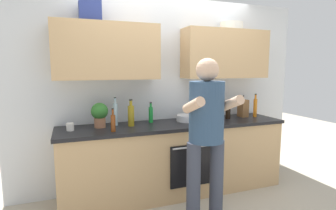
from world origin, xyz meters
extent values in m
plane|color=#B2A893|center=(0.00, 0.00, 0.00)|extent=(12.00, 12.00, 0.00)
cube|color=silver|center=(0.00, 0.36, 1.25)|extent=(4.00, 0.06, 2.50)
cube|color=tan|center=(-0.80, 0.17, 1.77)|extent=(1.21, 0.32, 0.65)
cube|color=tan|center=(0.80, 0.17, 1.77)|extent=(1.21, 0.32, 0.65)
cylinder|color=silver|center=(0.88, 0.17, 2.15)|extent=(0.31, 0.31, 0.10)
cube|color=navy|center=(-0.97, 0.17, 2.21)|extent=(0.24, 0.20, 0.22)
cube|color=tan|center=(0.00, 0.00, 0.43)|extent=(2.80, 0.60, 0.86)
cube|color=black|center=(0.00, 0.00, 0.88)|extent=(2.84, 0.64, 0.04)
cube|color=black|center=(0.09, -0.31, 0.45)|extent=(0.56, 0.02, 0.50)
cylinder|color=silver|center=(0.09, -0.33, 0.68)|extent=(0.52, 0.02, 0.02)
cylinder|color=#383D4C|center=(-0.12, -0.77, 0.43)|extent=(0.14, 0.14, 0.87)
cylinder|color=#383D4C|center=(0.14, -0.77, 0.43)|extent=(0.14, 0.14, 0.87)
cylinder|color=navy|center=(0.01, -0.77, 1.16)|extent=(0.34, 0.34, 0.59)
sphere|color=#D8AD8C|center=(0.01, -0.77, 1.57)|extent=(0.22, 0.22, 0.22)
cylinder|color=#D8AD8C|center=(-0.19, -0.89, 1.25)|extent=(0.09, 0.31, 0.19)
cylinder|color=#D8AD8C|center=(0.21, -0.89, 1.25)|extent=(0.09, 0.31, 0.19)
cylinder|color=#471419|center=(0.33, -0.10, 1.00)|extent=(0.07, 0.07, 0.19)
cylinder|color=#471419|center=(0.33, -0.10, 1.12)|extent=(0.04, 0.04, 0.05)
cylinder|color=black|center=(0.33, -0.10, 1.15)|extent=(0.04, 0.04, 0.02)
cylinder|color=#8C4C14|center=(0.66, 0.19, 0.98)|extent=(0.07, 0.07, 0.17)
cylinder|color=#8C4C14|center=(0.66, 0.19, 1.09)|extent=(0.03, 0.03, 0.05)
cylinder|color=black|center=(0.66, 0.19, 1.13)|extent=(0.04, 0.04, 0.02)
cylinder|color=silver|center=(-0.72, 0.14, 1.03)|extent=(0.05, 0.05, 0.27)
cylinder|color=silver|center=(-0.72, 0.14, 1.20)|extent=(0.02, 0.02, 0.06)
cylinder|color=black|center=(-0.72, 0.14, 1.24)|extent=(0.03, 0.03, 0.01)
cylinder|color=orange|center=(1.22, 0.03, 1.03)|extent=(0.05, 0.05, 0.25)
cylinder|color=orange|center=(1.22, 0.03, 1.18)|extent=(0.03, 0.03, 0.06)
cylinder|color=black|center=(1.22, 0.03, 1.22)|extent=(0.03, 0.03, 0.01)
cylinder|color=brown|center=(-0.80, -0.18, 0.99)|extent=(0.05, 0.05, 0.18)
cylinder|color=brown|center=(-0.80, -0.18, 1.11)|extent=(0.02, 0.02, 0.06)
cylinder|color=black|center=(-0.80, -0.18, 1.15)|extent=(0.02, 0.02, 0.01)
cylinder|color=olive|center=(-0.56, 0.04, 1.02)|extent=(0.07, 0.07, 0.24)
cylinder|color=olive|center=(-0.56, 0.04, 1.17)|extent=(0.03, 0.03, 0.06)
cylinder|color=black|center=(-0.56, 0.04, 1.21)|extent=(0.04, 0.04, 0.02)
cylinder|color=black|center=(0.78, 0.05, 0.99)|extent=(0.07, 0.07, 0.18)
cylinder|color=black|center=(0.78, 0.05, 1.10)|extent=(0.03, 0.03, 0.06)
cylinder|color=black|center=(0.78, 0.05, 1.14)|extent=(0.03, 0.03, 0.01)
cylinder|color=#198C33|center=(-0.27, 0.17, 1.00)|extent=(0.05, 0.05, 0.19)
cylinder|color=#198C33|center=(-0.27, 0.17, 1.12)|extent=(0.03, 0.03, 0.05)
cylinder|color=black|center=(-0.27, 0.17, 1.15)|extent=(0.03, 0.03, 0.01)
cylinder|color=white|center=(-1.24, 0.03, 0.94)|extent=(0.08, 0.08, 0.08)
cylinder|color=silver|center=(0.20, 0.09, 0.94)|extent=(0.30, 0.30, 0.08)
cube|color=brown|center=(1.07, 0.10, 1.02)|extent=(0.10, 0.14, 0.24)
cylinder|color=black|center=(1.05, 0.08, 1.17)|extent=(0.02, 0.02, 0.06)
cylinder|color=black|center=(1.08, 0.12, 1.17)|extent=(0.02, 0.02, 0.06)
cylinder|color=#9E6647|center=(-0.91, 0.09, 0.96)|extent=(0.13, 0.13, 0.11)
sphere|color=#2D6B28|center=(-0.91, 0.09, 1.09)|extent=(0.19, 0.19, 0.19)
cube|color=beige|center=(0.54, 0.02, 1.00)|extent=(0.28, 0.23, 0.20)
camera|label=1|loc=(-1.23, -3.04, 1.58)|focal=28.67mm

